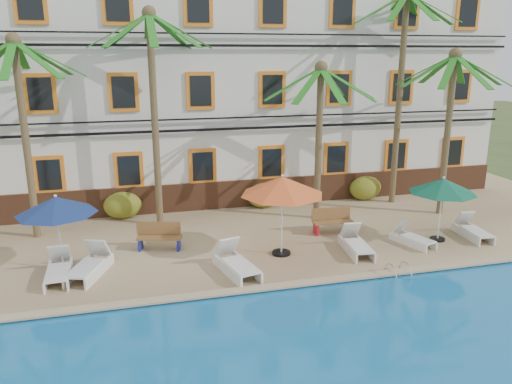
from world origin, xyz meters
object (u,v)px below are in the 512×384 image
object	(u,v)px
bench_left	(160,236)
palm_a	(22,109)
palm_d	(401,71)
palm_e	(450,108)
lounger_f	(472,230)
umbrella_green	(443,186)
lounger_e	(412,237)
bench_right	(332,220)
palm_c	(319,117)
pool_ladder	(398,274)
umbrella_red	(282,186)
palm_b	(153,89)
umbrella_blue	(56,206)
lounger_c	(236,263)
lounger_d	(356,244)
lounger_a	(58,270)
lounger_b	(90,265)

from	to	relation	value
bench_left	palm_a	bearing A→B (deg)	151.34
palm_d	palm_e	xyz separation A→B (m)	(1.11, -1.97, -1.38)
lounger_f	bench_left	distance (m)	11.19
umbrella_green	lounger_e	xyz separation A→B (m)	(-1.12, -0.12, -1.75)
palm_d	bench_right	size ratio (longest dim) A/B	5.98
palm_c	lounger_e	xyz separation A→B (m)	(2.16, -3.60, -3.83)
palm_e	umbrella_green	xyz separation A→B (m)	(-1.95, -2.76, -2.36)
lounger_e	lounger_f	xyz separation A→B (m)	(2.51, 0.07, 0.02)
bench_right	pool_ladder	xyz separation A→B (m)	(0.49, -3.95, -0.47)
umbrella_red	pool_ladder	world-z (taller)	umbrella_red
bench_right	palm_b	bearing A→B (deg)	157.46
lounger_f	pool_ladder	bearing A→B (deg)	-152.74
palm_a	lounger_e	xyz separation A→B (m)	(12.81, -4.12, -4.38)
lounger_f	umbrella_blue	bearing A→B (deg)	176.87
umbrella_red	bench_left	distance (m)	4.55
lounger_e	lounger_c	bearing A→B (deg)	-173.28
pool_ladder	palm_d	bearing A→B (deg)	62.06
umbrella_green	palm_a	bearing A→B (deg)	164.00
lounger_d	lounger_e	world-z (taller)	lounger_d
palm_c	umbrella_green	world-z (taller)	palm_c
palm_c	lounger_e	world-z (taller)	palm_c
palm_a	bench_right	world-z (taller)	palm_a
lounger_a	lounger_b	world-z (taller)	lounger_b
palm_b	palm_c	xyz separation A→B (m)	(6.21, -0.77, -1.10)
lounger_b	lounger_f	bearing A→B (deg)	-0.64
palm_b	bench_right	xyz separation A→B (m)	(6.14, -2.55, -4.71)
palm_b	lounger_f	xyz separation A→B (m)	(10.87, -4.31, -4.91)
umbrella_green	pool_ladder	world-z (taller)	umbrella_green
lounger_e	lounger_f	size ratio (longest dim) A/B	0.94
palm_a	palm_e	xyz separation A→B (m)	(15.87, -1.23, -0.27)
lounger_c	palm_b	bearing A→B (deg)	110.45
palm_a	umbrella_green	world-z (taller)	palm_a
palm_c	umbrella_red	world-z (taller)	palm_c
palm_a	palm_c	distance (m)	10.67
umbrella_green	lounger_a	size ratio (longest dim) A/B	1.23
palm_e	lounger_f	size ratio (longest dim) A/B	3.61
umbrella_red	lounger_e	distance (m)	5.14
palm_e	lounger_d	world-z (taller)	palm_e
bench_left	umbrella_green	bearing A→B (deg)	-9.77
palm_d	umbrella_blue	xyz separation A→B (m)	(-13.54, -4.01, -3.69)
lounger_b	lounger_e	xyz separation A→B (m)	(10.74, -0.22, -0.06)
umbrella_green	umbrella_red	bearing A→B (deg)	178.38
palm_a	lounger_a	distance (m)	6.00
umbrella_blue	pool_ladder	size ratio (longest dim) A/B	3.23
palm_b	palm_e	size ratio (longest dim) A/B	1.21
lounger_b	bench_right	size ratio (longest dim) A/B	1.41
lounger_a	bench_left	size ratio (longest dim) A/B	1.22
palm_a	lounger_b	world-z (taller)	palm_a
lounger_d	lounger_e	bearing A→B (deg)	4.40
lounger_c	pool_ladder	xyz separation A→B (m)	(4.71, -1.36, -0.31)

